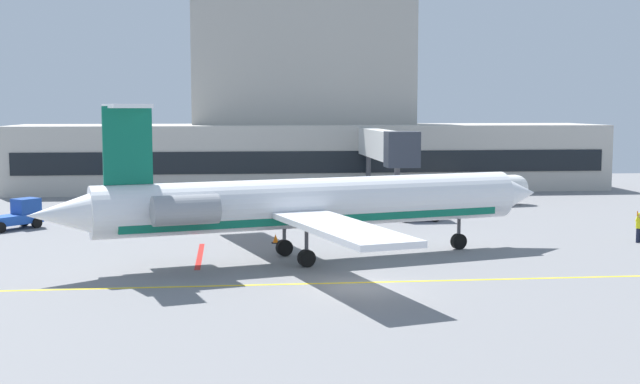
{
  "coord_description": "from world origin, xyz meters",
  "views": [
    {
      "loc": [
        -5.83,
        -36.35,
        8.09
      ],
      "look_at": [
        -0.39,
        12.86,
        3.0
      ],
      "focal_mm": 46.56,
      "sensor_mm": 36.0,
      "label": 1
    }
  ],
  "objects_px": {
    "baggage_tug": "(17,215)",
    "fuel_tank": "(486,189)",
    "regional_jet": "(306,204)",
    "pushback_tractor": "(415,207)",
    "marshaller": "(639,227)"
  },
  "relations": [
    {
      "from": "baggage_tug",
      "to": "fuel_tank",
      "type": "xyz_separation_m",
      "value": [
        35.09,
        9.4,
        0.48
      ]
    },
    {
      "from": "pushback_tractor",
      "to": "regional_jet",
      "type": "bearing_deg",
      "value": -122.31
    },
    {
      "from": "pushback_tractor",
      "to": "marshaller",
      "type": "distance_m",
      "value": 15.57
    },
    {
      "from": "fuel_tank",
      "to": "marshaller",
      "type": "bearing_deg",
      "value": -80.27
    },
    {
      "from": "fuel_tank",
      "to": "marshaller",
      "type": "distance_m",
      "value": 19.58
    },
    {
      "from": "baggage_tug",
      "to": "fuel_tank",
      "type": "relative_size",
      "value": 0.51
    },
    {
      "from": "regional_jet",
      "to": "baggage_tug",
      "type": "distance_m",
      "value": 22.66
    },
    {
      "from": "marshaller",
      "to": "pushback_tractor",
      "type": "bearing_deg",
      "value": 135.98
    },
    {
      "from": "marshaller",
      "to": "regional_jet",
      "type": "bearing_deg",
      "value": -169.95
    },
    {
      "from": "fuel_tank",
      "to": "pushback_tractor",
      "type": "bearing_deg",
      "value": -132.99
    },
    {
      "from": "baggage_tug",
      "to": "pushback_tractor",
      "type": "distance_m",
      "value": 27.22
    },
    {
      "from": "fuel_tank",
      "to": "marshaller",
      "type": "xyz_separation_m",
      "value": [
        3.31,
        -19.29,
        -0.42
      ]
    },
    {
      "from": "regional_jet",
      "to": "fuel_tank",
      "type": "distance_m",
      "value": 28.57
    },
    {
      "from": "pushback_tractor",
      "to": "fuel_tank",
      "type": "xyz_separation_m",
      "value": [
        7.89,
        8.47,
        0.38
      ]
    },
    {
      "from": "baggage_tug",
      "to": "marshaller",
      "type": "distance_m",
      "value": 39.65
    }
  ]
}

